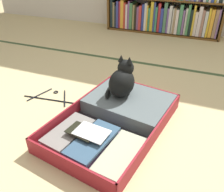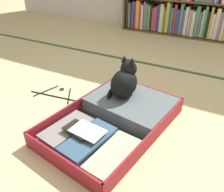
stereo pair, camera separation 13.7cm
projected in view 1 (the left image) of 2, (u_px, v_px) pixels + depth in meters
ground_plane at (113, 123)px, 1.66m from camera, size 10.00×10.00×0.00m
tatami_border at (150, 64)px, 2.51m from camera, size 4.80×0.05×0.00m
bookshelf at (164, 1)px, 3.24m from camera, size 1.61×0.26×0.94m
open_suitcase at (118, 116)px, 1.65m from camera, size 0.76×1.03×0.11m
black_cat at (122, 81)px, 1.71m from camera, size 0.24×0.25×0.30m
clothes_hanger at (51, 97)px, 1.94m from camera, size 0.45×0.26×0.01m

